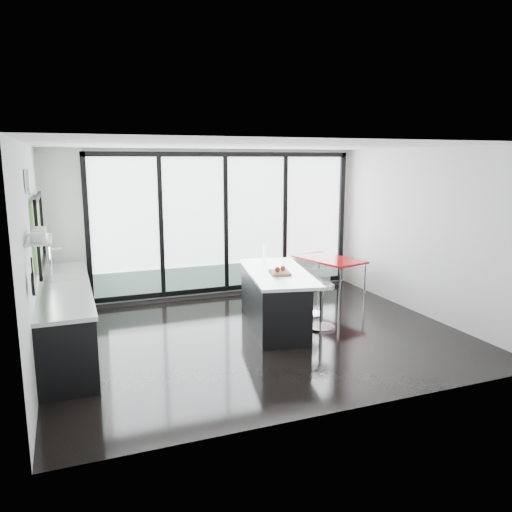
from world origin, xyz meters
name	(u,v)px	position (x,y,z in m)	size (l,w,h in m)	color
floor	(257,335)	(0.00, 0.00, 0.00)	(6.00, 5.00, 0.00)	black
ceiling	(257,145)	(0.00, 0.00, 2.80)	(6.00, 5.00, 0.00)	white
wall_back	(224,229)	(0.27, 2.47, 1.27)	(6.00, 0.09, 2.80)	silver
wall_front	(347,282)	(0.00, -2.50, 1.40)	(6.00, 0.00, 2.80)	silver
wall_left	(35,241)	(-2.97, 0.27, 1.56)	(0.26, 5.00, 2.80)	silver
wall_right	(424,233)	(3.00, 0.00, 1.40)	(0.00, 5.00, 2.80)	silver
counter_cabinets	(66,317)	(-2.67, 0.40, 0.46)	(0.69, 3.24, 1.36)	black
island	(273,298)	(0.40, 0.32, 0.45)	(1.32, 2.29, 1.15)	black
bar_stool_near	(321,306)	(1.05, -0.08, 0.35)	(0.44, 0.44, 0.71)	silver
bar_stool_far	(312,297)	(1.23, 0.59, 0.31)	(0.39, 0.39, 0.62)	silver
red_table	(329,277)	(2.12, 1.61, 0.36)	(0.77, 1.35, 0.72)	#950B0C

